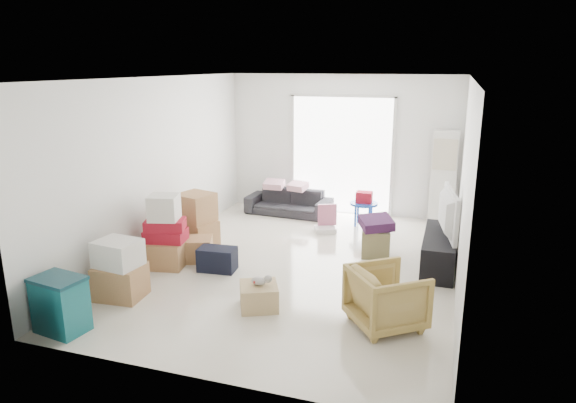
{
  "coord_description": "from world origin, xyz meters",
  "views": [
    {
      "loc": [
        2.08,
        -6.79,
        2.88
      ],
      "look_at": [
        -0.19,
        0.2,
        0.91
      ],
      "focal_mm": 32.0,
      "sensor_mm": 36.0,
      "label": 1
    }
  ],
  "objects_px": {
    "kids_table": "(364,202)",
    "tv_console": "(439,251)",
    "ac_tower": "(443,179)",
    "sofa": "(289,198)",
    "television": "(441,229)",
    "ottoman": "(375,243)",
    "storage_bins": "(60,304)",
    "wood_crate": "(259,296)",
    "armchair": "(387,295)"
  },
  "relations": [
    {
      "from": "wood_crate",
      "to": "kids_table",
      "type": "bearing_deg",
      "value": 80.26
    },
    {
      "from": "sofa",
      "to": "ottoman",
      "type": "distance_m",
      "value": 2.64
    },
    {
      "from": "storage_bins",
      "to": "wood_crate",
      "type": "xyz_separation_m",
      "value": [
        1.87,
        1.21,
        -0.17
      ]
    },
    {
      "from": "tv_console",
      "to": "armchair",
      "type": "relative_size",
      "value": 1.96
    },
    {
      "from": "tv_console",
      "to": "sofa",
      "type": "xyz_separation_m",
      "value": [
        -2.92,
        1.91,
        0.08
      ]
    },
    {
      "from": "tv_console",
      "to": "wood_crate",
      "type": "xyz_separation_m",
      "value": [
        -2.03,
        -2.04,
        -0.1
      ]
    },
    {
      "from": "sofa",
      "to": "storage_bins",
      "type": "height_order",
      "value": "sofa"
    },
    {
      "from": "storage_bins",
      "to": "ac_tower",
      "type": "bearing_deg",
      "value": 54.06
    },
    {
      "from": "storage_bins",
      "to": "kids_table",
      "type": "bearing_deg",
      "value": 62.87
    },
    {
      "from": "ottoman",
      "to": "wood_crate",
      "type": "height_order",
      "value": "ottoman"
    },
    {
      "from": "armchair",
      "to": "storage_bins",
      "type": "xyz_separation_m",
      "value": [
        -3.4,
        -1.23,
        -0.06
      ]
    },
    {
      "from": "ac_tower",
      "to": "ottoman",
      "type": "bearing_deg",
      "value": -115.41
    },
    {
      "from": "television",
      "to": "sofa",
      "type": "bearing_deg",
      "value": 47.63
    },
    {
      "from": "ottoman",
      "to": "tv_console",
      "type": "bearing_deg",
      "value": -10.05
    },
    {
      "from": "kids_table",
      "to": "ottoman",
      "type": "bearing_deg",
      "value": -73.23
    },
    {
      "from": "ottoman",
      "to": "ac_tower",
      "type": "bearing_deg",
      "value": 64.59
    },
    {
      "from": "television",
      "to": "storage_bins",
      "type": "height_order",
      "value": "television"
    },
    {
      "from": "television",
      "to": "armchair",
      "type": "relative_size",
      "value": 1.51
    },
    {
      "from": "tv_console",
      "to": "storage_bins",
      "type": "relative_size",
      "value": 2.33
    },
    {
      "from": "tv_console",
      "to": "television",
      "type": "bearing_deg",
      "value": 90.0
    },
    {
      "from": "ac_tower",
      "to": "kids_table",
      "type": "bearing_deg",
      "value": -162.59
    },
    {
      "from": "tv_console",
      "to": "wood_crate",
      "type": "relative_size",
      "value": 3.33
    },
    {
      "from": "tv_console",
      "to": "television",
      "type": "distance_m",
      "value": 0.32
    },
    {
      "from": "television",
      "to": "ac_tower",
      "type": "bearing_deg",
      "value": -7.77
    },
    {
      "from": "armchair",
      "to": "kids_table",
      "type": "relative_size",
      "value": 1.2
    },
    {
      "from": "sofa",
      "to": "tv_console",
      "type": "bearing_deg",
      "value": -29.83
    },
    {
      "from": "storage_bins",
      "to": "television",
      "type": "bearing_deg",
      "value": 39.77
    },
    {
      "from": "television",
      "to": "kids_table",
      "type": "bearing_deg",
      "value": 31.18
    },
    {
      "from": "sofa",
      "to": "storage_bins",
      "type": "xyz_separation_m",
      "value": [
        -0.98,
        -5.16,
        -0.0
      ]
    },
    {
      "from": "storage_bins",
      "to": "ottoman",
      "type": "relative_size",
      "value": 1.52
    },
    {
      "from": "television",
      "to": "storage_bins",
      "type": "relative_size",
      "value": 1.8
    },
    {
      "from": "ottoman",
      "to": "wood_crate",
      "type": "xyz_separation_m",
      "value": [
        -1.08,
        -2.21,
        -0.06
      ]
    },
    {
      "from": "tv_console",
      "to": "sofa",
      "type": "relative_size",
      "value": 0.89
    },
    {
      "from": "ac_tower",
      "to": "wood_crate",
      "type": "bearing_deg",
      "value": -115.73
    },
    {
      "from": "storage_bins",
      "to": "kids_table",
      "type": "relative_size",
      "value": 1.01
    },
    {
      "from": "ac_tower",
      "to": "sofa",
      "type": "bearing_deg",
      "value": -177.01
    },
    {
      "from": "ottoman",
      "to": "kids_table",
      "type": "bearing_deg",
      "value": 106.77
    },
    {
      "from": "armchair",
      "to": "wood_crate",
      "type": "height_order",
      "value": "armchair"
    },
    {
      "from": "wood_crate",
      "to": "sofa",
      "type": "bearing_deg",
      "value": 102.8
    },
    {
      "from": "armchair",
      "to": "ottoman",
      "type": "bearing_deg",
      "value": -25.36
    },
    {
      "from": "kids_table",
      "to": "tv_console",
      "type": "bearing_deg",
      "value": -49.66
    },
    {
      "from": "television",
      "to": "ottoman",
      "type": "bearing_deg",
      "value": 70.79
    },
    {
      "from": "sofa",
      "to": "kids_table",
      "type": "xyz_separation_m",
      "value": [
        1.53,
        -0.27,
        0.13
      ]
    },
    {
      "from": "ac_tower",
      "to": "wood_crate",
      "type": "height_order",
      "value": "ac_tower"
    },
    {
      "from": "ac_tower",
      "to": "kids_table",
      "type": "xyz_separation_m",
      "value": [
        -1.35,
        -0.42,
        -0.42
      ]
    },
    {
      "from": "ac_tower",
      "to": "kids_table",
      "type": "relative_size",
      "value": 2.75
    },
    {
      "from": "sofa",
      "to": "wood_crate",
      "type": "height_order",
      "value": "sofa"
    },
    {
      "from": "armchair",
      "to": "sofa",
      "type": "bearing_deg",
      "value": -5.37
    },
    {
      "from": "ac_tower",
      "to": "storage_bins",
      "type": "height_order",
      "value": "ac_tower"
    },
    {
      "from": "sofa",
      "to": "wood_crate",
      "type": "bearing_deg",
      "value": -73.82
    }
  ]
}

